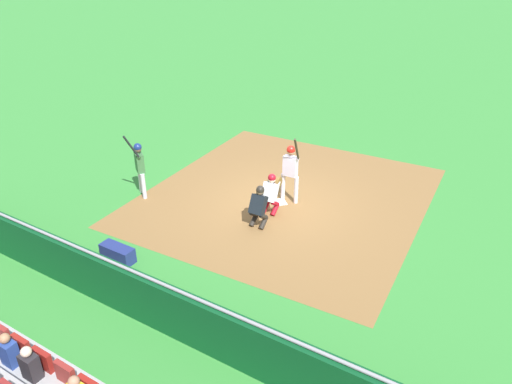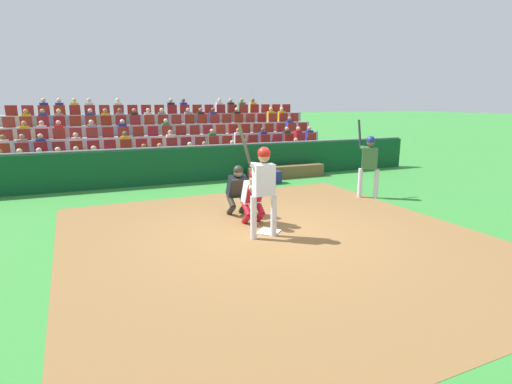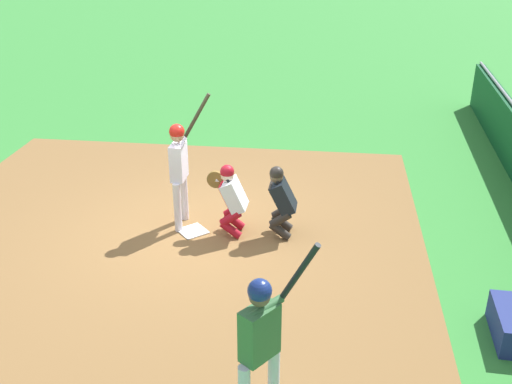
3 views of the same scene
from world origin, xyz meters
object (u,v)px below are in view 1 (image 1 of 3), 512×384
object	(u,v)px
dugout_bench	(65,254)
water_bottle_on_bench	(91,255)
on_deck_batter	(139,164)
batter_at_plate	(291,167)
home_plate_marker	(279,202)
home_plate_umpire	(259,205)
catcher_crouching	(271,192)
equipment_duffel_bag	(118,253)

from	to	relation	value
dugout_bench	water_bottle_on_bench	world-z (taller)	water_bottle_on_bench
on_deck_batter	batter_at_plate	bearing A→B (deg)	26.38
home_plate_marker	on_deck_batter	xyz separation A→B (m)	(-3.98, -1.85, 1.10)
home_plate_marker	batter_at_plate	bearing A→B (deg)	45.74
batter_at_plate	home_plate_umpire	xyz separation A→B (m)	(-0.07, -1.76, -0.49)
home_plate_umpire	on_deck_batter	xyz separation A→B (m)	(-4.15, -0.33, 0.42)
catcher_crouching	water_bottle_on_bench	size ratio (longest dim) A/B	5.27
dugout_bench	home_plate_umpire	bearing A→B (deg)	50.12
water_bottle_on_bench	home_plate_umpire	bearing A→B (deg)	59.92
home_plate_marker	equipment_duffel_bag	xyz separation A→B (m)	(-2.08, -4.80, 0.19)
home_plate_marker	dugout_bench	size ratio (longest dim) A/B	0.15
batter_at_plate	home_plate_umpire	distance (m)	1.83
catcher_crouching	on_deck_batter	world-z (taller)	on_deck_batter
water_bottle_on_bench	on_deck_batter	distance (m)	4.15
home_plate_marker	equipment_duffel_bag	size ratio (longest dim) A/B	0.47
home_plate_marker	home_plate_umpire	world-z (taller)	home_plate_umpire
home_plate_marker	water_bottle_on_bench	world-z (taller)	water_bottle_on_bench
catcher_crouching	dugout_bench	distance (m)	5.88
home_plate_umpire	on_deck_batter	world-z (taller)	on_deck_batter
batter_at_plate	catcher_crouching	size ratio (longest dim) A/B	1.82
equipment_duffel_bag	on_deck_batter	size ratio (longest dim) A/B	0.42
water_bottle_on_bench	home_plate_marker	bearing A→B (deg)	68.72
water_bottle_on_bench	on_deck_batter	size ratio (longest dim) A/B	0.11
catcher_crouching	water_bottle_on_bench	distance (m)	5.36
catcher_crouching	equipment_duffel_bag	distance (m)	4.69
home_plate_marker	home_plate_umpire	size ratio (longest dim) A/B	0.34
on_deck_batter	home_plate_umpire	bearing A→B (deg)	4.53
home_plate_umpire	equipment_duffel_bag	size ratio (longest dim) A/B	1.35
home_plate_marker	catcher_crouching	bearing A→B (deg)	-82.39
home_plate_marker	catcher_crouching	size ratio (longest dim) A/B	0.34
dugout_bench	water_bottle_on_bench	size ratio (longest dim) A/B	12.03
batter_at_plate	dugout_bench	xyz separation A→B (m)	(-3.42, -5.78, -0.97)
batter_at_plate	dugout_bench	size ratio (longest dim) A/B	0.80
batter_at_plate	on_deck_batter	xyz separation A→B (m)	(-4.22, -2.09, -0.07)
catcher_crouching	home_plate_umpire	distance (m)	0.85
dugout_bench	water_bottle_on_bench	xyz separation A→B (m)	(1.03, -0.00, 0.34)
dugout_bench	equipment_duffel_bag	distance (m)	1.33
equipment_duffel_bag	batter_at_plate	bearing A→B (deg)	65.26
dugout_bench	water_bottle_on_bench	distance (m)	1.08
home_plate_umpire	on_deck_batter	size ratio (longest dim) A/B	0.57
dugout_bench	equipment_duffel_bag	world-z (taller)	dugout_bench
home_plate_umpire	equipment_duffel_bag	xyz separation A→B (m)	(-2.25, -3.28, -0.49)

